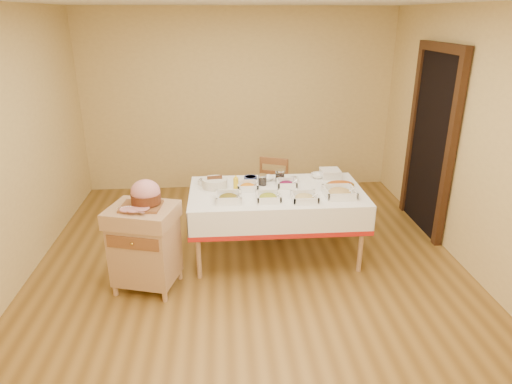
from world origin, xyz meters
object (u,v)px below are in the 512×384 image
dining_chair (271,193)px  ham_on_board (145,195)px  butcher_cart (145,243)px  mustard_bottle (236,183)px  brass_platter (340,185)px  preserve_jar_left (262,180)px  preserve_jar_right (280,176)px  bread_basket (215,183)px  dining_table (276,205)px  plate_stack (330,173)px

dining_chair → ham_on_board: (-1.29, -1.23, 0.51)m
butcher_cart → dining_chair: bearing=43.5°
mustard_bottle → brass_platter: (1.12, 0.02, -0.06)m
preserve_jar_left → preserve_jar_right: 0.22m
preserve_jar_right → bread_basket: preserve_jar_right is taller
ham_on_board → bread_basket: size_ratio=1.43×
ham_on_board → brass_platter: 2.06m
bread_basket → preserve_jar_right: bearing=10.1°
dining_table → dining_chair: 0.73m
ham_on_board → dining_chair: bearing=43.7°
brass_platter → ham_on_board: bearing=-163.6°
ham_on_board → preserve_jar_right: ham_on_board is taller
dining_chair → brass_platter: dining_chair is taller
plate_stack → brass_platter: (0.04, -0.31, -0.03)m
dining_chair → bread_basket: bearing=-139.2°
dining_table → butcher_cart: bearing=-157.4°
dining_chair → preserve_jar_left: size_ratio=7.21×
ham_on_board → plate_stack: size_ratio=1.79×
dining_chair → preserve_jar_left: bearing=-105.8°
butcher_cart → bread_basket: 1.01m
dining_chair → brass_platter: size_ratio=2.85×
dining_table → bread_basket: bread_basket is taller
butcher_cart → preserve_jar_right: 1.64m
plate_stack → brass_platter: 0.31m
butcher_cart → mustard_bottle: mustard_bottle is taller
mustard_bottle → brass_platter: bearing=0.8°
butcher_cart → preserve_jar_left: 1.42m
dining_table → ham_on_board: (-1.27, -0.52, 0.35)m
preserve_jar_right → plate_stack: preserve_jar_right is taller
dining_chair → brass_platter: 1.00m
brass_platter → preserve_jar_left: bearing=172.3°
dining_table → preserve_jar_left: (-0.13, 0.18, 0.22)m
dining_table → plate_stack: plate_stack is taller
dining_table → preserve_jar_left: bearing=127.0°
dining_table → preserve_jar_right: size_ratio=13.72×
butcher_cart → plate_stack: (1.97, 0.92, 0.33)m
dining_chair → mustard_bottle: size_ratio=5.10×
preserve_jar_right → brass_platter: (0.63, -0.21, -0.04)m
preserve_jar_right → mustard_bottle: 0.54m
butcher_cart → plate_stack: bearing=25.0°
ham_on_board → mustard_bottle: bearing=33.6°
butcher_cart → mustard_bottle: (0.89, 0.59, 0.36)m
mustard_bottle → bread_basket: (-0.22, 0.10, -0.03)m
dining_table → preserve_jar_right: (0.07, 0.27, 0.22)m
preserve_jar_right → bread_basket: size_ratio=0.50×
ham_on_board → brass_platter: ham_on_board is taller
plate_stack → bread_basket: bearing=-170.1°
dining_table → preserve_jar_left: preserve_jar_left is taller
ham_on_board → bread_basket: 0.92m
dining_table → ham_on_board: ham_on_board is taller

